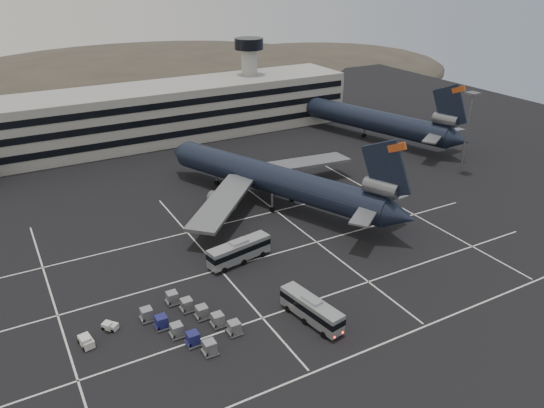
{
  "coord_description": "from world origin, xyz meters",
  "views": [
    {
      "loc": [
        -33.19,
        -61.39,
        43.93
      ],
      "look_at": [
        7.62,
        11.79,
        5.0
      ],
      "focal_mm": 35.0,
      "sensor_mm": 36.0,
      "label": 1
    }
  ],
  "objects": [
    {
      "name": "bus_near",
      "position": [
        -0.61,
        -13.69,
        1.97
      ],
      "size": [
        4.07,
        10.45,
        3.6
      ],
      "rotation": [
        0.0,
        0.0,
        0.17
      ],
      "color": "#9A9DA2",
      "rests_on": "ground"
    },
    {
      "name": "trijet_main",
      "position": [
        13.48,
        20.64,
        5.25
      ],
      "size": [
        43.76,
        54.93,
        18.08
      ],
      "rotation": [
        0.0,
        0.0,
        0.4
      ],
      "color": "black",
      "rests_on": "ground"
    },
    {
      "name": "ground",
      "position": [
        0.0,
        0.0,
        0.0
      ],
      "size": [
        260.0,
        260.0,
        0.0
      ],
      "primitive_type": "plane",
      "color": "black",
      "rests_on": "ground"
    },
    {
      "name": "terminal",
      "position": [
        -2.95,
        71.14,
        6.93
      ],
      "size": [
        125.0,
        26.0,
        24.0
      ],
      "color": "gray",
      "rests_on": "ground"
    },
    {
      "name": "tug_b",
      "position": [
        -24.39,
        -2.48,
        0.57
      ],
      "size": [
        2.18,
        2.28,
        1.28
      ],
      "rotation": [
        0.0,
        0.0,
        0.69
      ],
      "color": "silver",
      "rests_on": "ground"
    },
    {
      "name": "trijet_far",
      "position": [
        55.66,
        45.52,
        5.43
      ],
      "size": [
        25.43,
        56.47,
        18.08
      ],
      "rotation": [
        0.0,
        0.0,
        0.3
      ],
      "color": "black",
      "rests_on": "ground"
    },
    {
      "name": "lane_markings",
      "position": [
        0.95,
        0.72,
        0.01
      ],
      "size": [
        90.0,
        55.62,
        0.01
      ],
      "color": "silver",
      "rests_on": "ground"
    },
    {
      "name": "uld_cluster",
      "position": [
        -15.15,
        -6.91,
        0.85
      ],
      "size": [
        11.46,
        14.79,
        1.73
      ],
      "rotation": [
        0.0,
        0.0,
        0.43
      ],
      "color": "#2D2D30",
      "rests_on": "ground"
    },
    {
      "name": "hills",
      "position": [
        17.99,
        170.0,
        -12.07
      ],
      "size": [
        352.0,
        180.0,
        44.0
      ],
      "color": "#38332B",
      "rests_on": "ground"
    },
    {
      "name": "bus_far",
      "position": [
        -2.32,
        4.64,
        2.09
      ],
      "size": [
        11.1,
        4.43,
        3.82
      ],
      "rotation": [
        0.0,
        0.0,
        1.75
      ],
      "color": "#9A9DA2",
      "rests_on": "ground"
    },
    {
      "name": "tug_a",
      "position": [
        -27.79,
        -4.3,
        0.7
      ],
      "size": [
        1.83,
        2.64,
        1.57
      ],
      "rotation": [
        0.0,
        0.0,
        0.15
      ],
      "color": "silver",
      "rests_on": "ground"
    },
    {
      "name": "lightpole_right",
      "position": [
        58.0,
        15.0,
        11.82
      ],
      "size": [
        2.4,
        2.4,
        18.28
      ],
      "color": "slate",
      "rests_on": "ground"
    }
  ]
}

